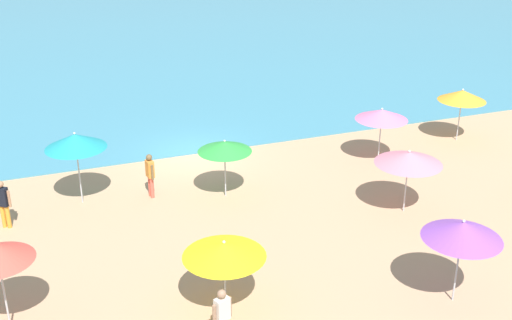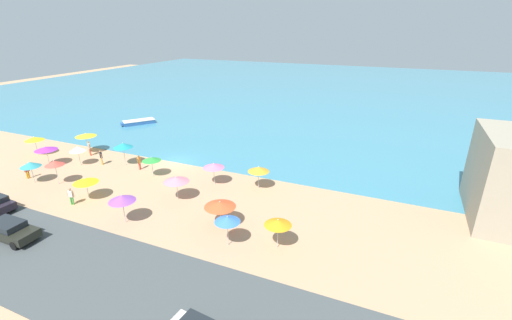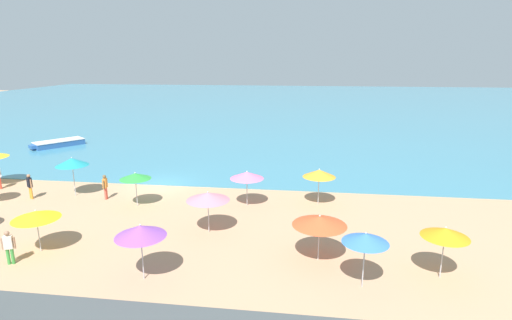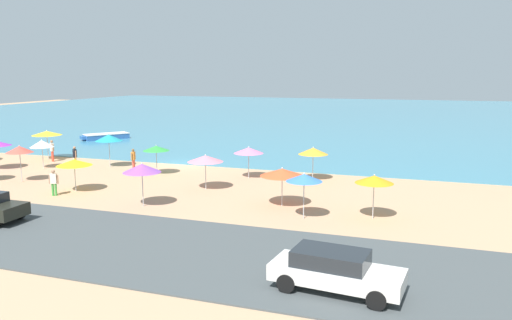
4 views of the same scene
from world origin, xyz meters
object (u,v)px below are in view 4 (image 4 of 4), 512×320
beach_umbrella_13 (156,148)px  bather_2 (52,149)px  bather_4 (54,181)px  beach_umbrella_2 (313,151)px  beach_umbrella_4 (109,138)px  beach_umbrella_9 (42,144)px  beach_umbrella_8 (47,133)px  beach_umbrella_0 (19,149)px  beach_umbrella_6 (374,179)px  beach_umbrella_14 (142,168)px  beach_umbrella_12 (304,178)px  bather_0 (75,156)px  beach_umbrella_15 (205,159)px  beach_umbrella_11 (74,163)px  skiff_nearshore (106,136)px  bather_1 (133,158)px  beach_umbrella_7 (282,172)px  parked_car_0 (335,270)px  beach_umbrella_3 (249,150)px

beach_umbrella_13 → bather_2: (-11.06, 1.93, -0.91)m
bather_4 → beach_umbrella_2: bearing=34.4°
beach_umbrella_4 → bather_2: bearing=173.9°
beach_umbrella_4 → beach_umbrella_9: size_ratio=1.17×
beach_umbrella_8 → bather_4: beach_umbrella_8 is taller
beach_umbrella_0 → bather_2: 8.12m
beach_umbrella_9 → bather_2: 3.20m
beach_umbrella_6 → beach_umbrella_14: 12.49m
beach_umbrella_12 → bather_0: size_ratio=1.43×
beach_umbrella_14 → beach_umbrella_15: (1.57, 4.94, -0.18)m
beach_umbrella_0 → beach_umbrella_6: size_ratio=1.09×
beach_umbrella_11 → beach_umbrella_0: bearing=167.7°
beach_umbrella_11 → skiff_nearshore: bearing=121.4°
beach_umbrella_9 → bather_1: (7.09, 1.66, -1.01)m
beach_umbrella_2 → skiff_nearshore: size_ratio=0.47×
beach_umbrella_7 → beach_umbrella_13: bearing=153.5°
beach_umbrella_2 → bather_0: bearing=-175.7°
beach_umbrella_15 → beach_umbrella_0: bearing=-171.2°
beach_umbrella_8 → parked_car_0: 33.54m
skiff_nearshore → beach_umbrella_8: bearing=-75.6°
beach_umbrella_3 → parked_car_0: beach_umbrella_3 is taller
beach_umbrella_8 → beach_umbrella_9: beach_umbrella_8 is taller
beach_umbrella_3 → beach_umbrella_12: size_ratio=0.94×
beach_umbrella_3 → beach_umbrella_4: beach_umbrella_4 is taller
bather_4 → bather_1: bearing=89.8°
beach_umbrella_3 → beach_umbrella_13: (-6.85, -0.91, -0.05)m
beach_umbrella_9 → beach_umbrella_15: size_ratio=1.00×
beach_umbrella_13 → bather_4: size_ratio=1.36×
beach_umbrella_2 → beach_umbrella_6: beach_umbrella_2 is taller
beach_umbrella_2 → bather_0: (-18.75, -1.42, -1.10)m
beach_umbrella_15 → bather_1: beach_umbrella_15 is taller
beach_umbrella_11 → bather_1: size_ratio=1.32×
beach_umbrella_11 → parked_car_0: (17.98, -9.34, -1.04)m
beach_umbrella_14 → bather_2: beach_umbrella_14 is taller
beach_umbrella_6 → bather_1: size_ratio=1.40×
beach_umbrella_0 → bather_1: 7.98m
beach_umbrella_0 → bather_2: (-3.59, 7.18, -1.22)m
beach_umbrella_14 → bather_4: bearing=176.3°
beach_umbrella_11 → bather_2: (-8.99, 8.35, -0.83)m
beach_umbrella_11 → skiff_nearshore: size_ratio=0.43×
beach_umbrella_2 → beach_umbrella_9: bearing=-173.2°
beach_umbrella_4 → bather_2: 6.30m
beach_umbrella_7 → parked_car_0: (4.76, -10.21, -1.11)m
beach_umbrella_6 → beach_umbrella_13: 17.46m
bather_1 → bather_2: bearing=173.0°
beach_umbrella_3 → beach_umbrella_15: (-1.42, -4.16, 0.01)m
beach_umbrella_0 → bather_0: bearing=90.0°
beach_umbrella_13 → parked_car_0: (15.91, -15.76, -1.12)m
beach_umbrella_14 → bather_4: beach_umbrella_14 is taller
bather_0 → bather_2: 3.94m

